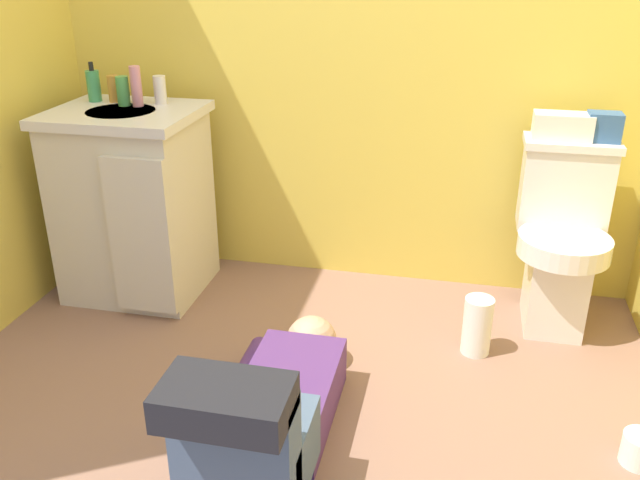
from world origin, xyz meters
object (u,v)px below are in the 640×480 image
tissue_box (562,126)px  toilet_paper_roll (640,449)px  bottle_pink (136,86)px  bottle_amber (114,89)px  faucet (137,91)px  toilet (561,239)px  bottle_green (123,91)px  person_plumber (271,409)px  soap_dispenser (94,85)px  vanity_cabinet (134,202)px  toiletry_bag (604,127)px  paper_towel_roll (477,326)px  bottle_white (160,90)px

tissue_box → toilet_paper_roll: 1.21m
bottle_pink → toilet_paper_roll: 2.27m
bottle_amber → faucet: bearing=6.7°
toilet → bottle_green: (-1.82, -0.03, 0.51)m
person_plumber → soap_dispenser: bearing=135.4°
faucet → bottle_amber: 0.10m
bottle_amber → bottle_green: bearing=-37.8°
vanity_cabinet → soap_dispenser: bearing=146.9°
tissue_box → bottle_green: (-1.77, -0.12, 0.08)m
toiletry_bag → faucet: bearing=-178.5°
toilet → paper_towel_roll: toilet is taller
soap_dispenser → bottle_white: 0.30m
toilet → vanity_cabinet: (-1.79, -0.11, 0.05)m
toilet → bottle_amber: size_ratio=6.71×
vanity_cabinet → faucet: 0.47m
soap_dispenser → faucet: bearing=6.0°
soap_dispenser → toilet_paper_roll: bearing=-21.4°
faucet → bottle_green: size_ratio=0.83×
tissue_box → bottle_pink: size_ratio=1.33×
bottle_amber → paper_towel_roll: 1.80m
toilet → tissue_box: bearing=116.4°
bottle_white → paper_towel_roll: bearing=-14.3°
toilet → toiletry_bag: size_ratio=6.05×
bottle_amber → bottle_green: size_ratio=0.92×
toilet → bottle_white: bearing=178.9°
toiletry_bag → paper_towel_roll: toiletry_bag is taller
tissue_box → bottle_white: 1.64m
soap_dispenser → bottle_white: (0.30, 0.01, -0.01)m
bottle_white → bottle_green: bearing=-156.5°
faucet → toilet_paper_roll: faucet is taller
faucet → bottle_pink: (0.03, -0.07, 0.03)m
toilet → toilet_paper_roll: toilet is taller
paper_towel_roll → tissue_box: bearing=58.1°
toilet → soap_dispenser: size_ratio=4.52×
toilet → bottle_pink: (-1.76, -0.03, 0.54)m
tissue_box → bottle_green: size_ratio=1.82×
bottle_green → bottle_amber: bearing=142.2°
soap_dispenser → bottle_pink: size_ratio=1.00×
toilet → toiletry_bag: bearing=40.8°
faucet → bottle_white: bearing=-4.4°
toilet → toilet_paper_roll: (0.19, -0.83, -0.32)m
toilet → bottle_amber: (-1.89, 0.03, 0.51)m
toiletry_bag → soap_dispenser: soap_dispenser is taller
soap_dispenser → bottle_amber: 0.09m
toiletry_bag → person_plumber: bearing=-131.7°
soap_dispenser → bottle_green: size_ratio=1.37×
person_plumber → bottle_pink: 1.51m
toiletry_bag → bottle_pink: bearing=-176.4°
vanity_cabinet → tissue_box: bearing=6.4°
bottle_pink → paper_towel_roll: bearing=-11.3°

